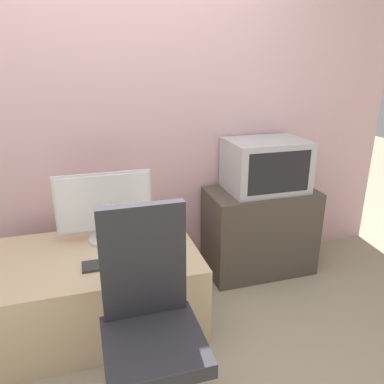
# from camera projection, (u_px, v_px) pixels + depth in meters

# --- Properties ---
(wall_back) EXTENTS (4.40, 0.05, 2.60)m
(wall_back) POSITION_uv_depth(u_px,v_px,m) (119.00, 106.00, 2.59)
(wall_back) COLOR beige
(wall_back) RESTS_ON ground_plane
(desk) EXTENTS (1.22, 0.80, 0.49)m
(desk) POSITION_uv_depth(u_px,v_px,m) (100.00, 288.00, 2.36)
(desk) COLOR #CCB289
(desk) RESTS_ON ground_plane
(side_stand) EXTENTS (0.82, 0.45, 0.67)m
(side_stand) POSITION_uv_depth(u_px,v_px,m) (259.00, 231.00, 2.94)
(side_stand) COLOR #4C4238
(side_stand) RESTS_ON ground_plane
(main_monitor) EXTENTS (0.60, 0.24, 0.46)m
(main_monitor) POSITION_uv_depth(u_px,v_px,m) (105.00, 208.00, 2.37)
(main_monitor) COLOR silver
(main_monitor) RESTS_ON desk
(keyboard) EXTENTS (0.36, 0.12, 0.01)m
(keyboard) POSITION_uv_depth(u_px,v_px,m) (115.00, 263.00, 2.16)
(keyboard) COLOR #2D2D2D
(keyboard) RESTS_ON desk
(mouse) EXTENTS (0.06, 0.04, 0.03)m
(mouse) POSITION_uv_depth(u_px,v_px,m) (153.00, 256.00, 2.22)
(mouse) COLOR silver
(mouse) RESTS_ON desk
(crt_tv) EXTENTS (0.58, 0.42, 0.38)m
(crt_tv) POSITION_uv_depth(u_px,v_px,m) (266.00, 165.00, 2.78)
(crt_tv) COLOR #B7B7BC
(crt_tv) RESTS_ON side_stand
(office_chair) EXTENTS (0.50, 0.50, 1.02)m
(office_chair) POSITION_uv_depth(u_px,v_px,m) (151.00, 336.00, 1.67)
(office_chair) COLOR #333333
(office_chair) RESTS_ON ground_plane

